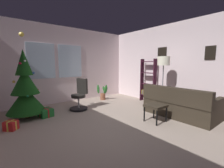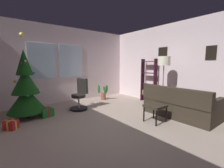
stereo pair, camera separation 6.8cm
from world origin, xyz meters
TOP-DOWN VIEW (x-y plane):
  - ground_plane at (0.00, 0.00)m, footprint 5.21×5.90m
  - wall_back_with_windows at (-0.02, 3.00)m, footprint 5.21×0.12m
  - wall_right_with_frames at (2.65, -0.00)m, footprint 0.12×5.90m
  - couch at (1.90, -0.70)m, footprint 1.64×1.84m
  - footstool at (0.86, -0.44)m, footprint 0.46×0.43m
  - holiday_tree at (-1.60, 1.91)m, footprint 0.97×0.97m
  - gift_box_red at (-2.03, 1.25)m, footprint 0.32×0.31m
  - gift_box_green at (-1.19, 1.68)m, footprint 0.37×0.39m
  - office_chair at (-0.13, 1.72)m, footprint 0.57×0.56m
  - bookshelf at (2.39, 1.01)m, footprint 0.18×0.64m
  - floor_lamp at (1.98, 0.11)m, footprint 0.38×0.38m
  - potted_plant at (1.21, 2.31)m, footprint 0.37×0.45m

SIDE VIEW (x-z plane):
  - ground_plane at x=0.00m, z-range -0.10..0.00m
  - gift_box_red at x=-2.03m, z-range 0.00..0.20m
  - gift_box_green at x=-1.19m, z-range 0.00..0.22m
  - couch at x=1.90m, z-range -0.13..0.71m
  - potted_plant at x=1.21m, z-range -0.02..0.62m
  - footstool at x=0.86m, z-range 0.16..0.59m
  - office_chair at x=-0.13m, z-range -0.11..0.87m
  - bookshelf at x=2.39m, z-range -0.10..1.54m
  - holiday_tree at x=-1.60m, z-range -0.37..1.88m
  - wall_right_with_frames at x=2.65m, z-range 0.00..2.82m
  - wall_back_with_windows at x=-0.02m, z-range 0.01..2.82m
  - floor_lamp at x=1.98m, z-range 0.60..2.28m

